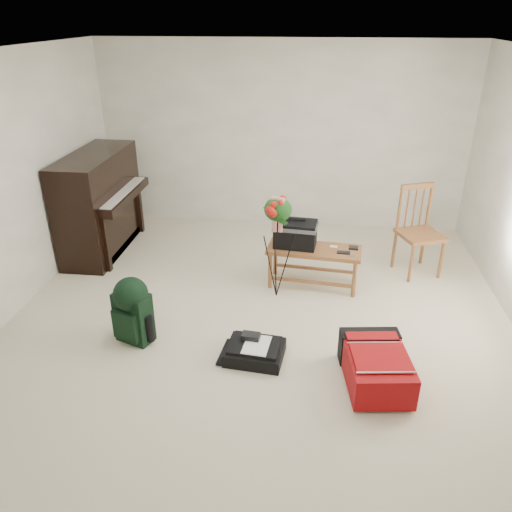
# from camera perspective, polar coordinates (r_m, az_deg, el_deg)

# --- Properties ---
(floor) EXTENTS (5.00, 5.50, 0.01)m
(floor) POSITION_cam_1_polar(r_m,az_deg,el_deg) (4.94, 0.23, -8.28)
(floor) COLOR beige
(floor) RESTS_ON ground
(ceiling) EXTENTS (5.00, 5.50, 0.01)m
(ceiling) POSITION_cam_1_polar(r_m,az_deg,el_deg) (4.08, 0.29, 22.05)
(ceiling) COLOR white
(ceiling) RESTS_ON wall_back
(wall_back) EXTENTS (5.00, 0.04, 2.50)m
(wall_back) POSITION_cam_1_polar(r_m,az_deg,el_deg) (6.98, 2.93, 13.41)
(wall_back) COLOR white
(wall_back) RESTS_ON floor
(piano) EXTENTS (0.71, 1.50, 1.25)m
(piano) POSITION_cam_1_polar(r_m,az_deg,el_deg) (6.61, -17.35, 5.60)
(piano) COLOR black
(piano) RESTS_ON floor
(bench) EXTENTS (1.06, 0.51, 0.79)m
(bench) POSITION_cam_1_polar(r_m,az_deg,el_deg) (5.47, 5.17, 1.94)
(bench) COLOR brown
(bench) RESTS_ON floor
(dining_chair) EXTENTS (0.58, 0.58, 1.04)m
(dining_chair) POSITION_cam_1_polar(r_m,az_deg,el_deg) (6.06, 18.22, 2.64)
(dining_chair) COLOR brown
(dining_chair) RESTS_ON floor
(red_suitcase) EXTENTS (0.58, 0.79, 0.31)m
(red_suitcase) POSITION_cam_1_polar(r_m,az_deg,el_deg) (4.36, 13.49, -11.76)
(red_suitcase) COLOR #A50716
(red_suitcase) RESTS_ON floor
(black_duffel) EXTENTS (0.54, 0.45, 0.21)m
(black_duffel) POSITION_cam_1_polar(r_m,az_deg,el_deg) (4.52, -0.14, -10.79)
(black_duffel) COLOR black
(black_duffel) RESTS_ON floor
(green_backpack) EXTENTS (0.38, 0.35, 0.65)m
(green_backpack) POSITION_cam_1_polar(r_m,az_deg,el_deg) (4.73, -13.98, -5.70)
(green_backpack) COLOR black
(green_backpack) RESTS_ON floor
(flower_stand) EXTENTS (0.44, 0.44, 1.16)m
(flower_stand) POSITION_cam_1_polar(r_m,az_deg,el_deg) (5.21, 2.43, 0.87)
(flower_stand) COLOR black
(flower_stand) RESTS_ON floor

